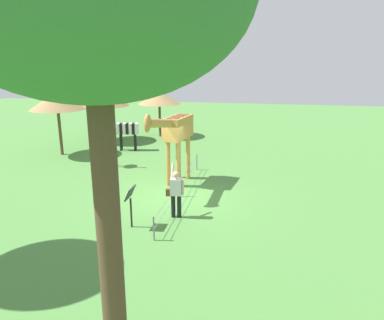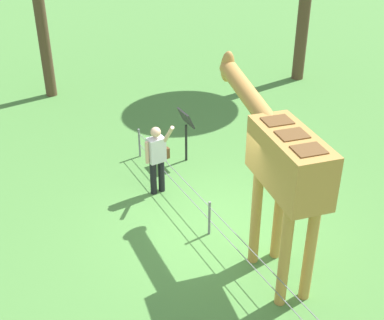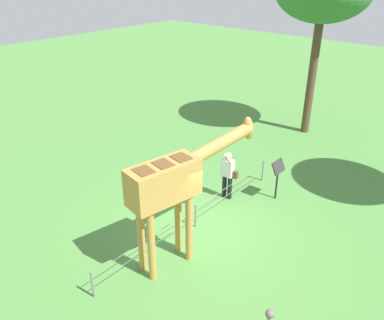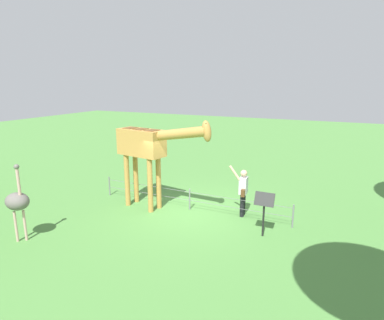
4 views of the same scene
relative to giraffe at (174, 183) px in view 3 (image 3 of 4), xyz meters
name	(u,v)px [view 3 (image 3 of 4)]	position (x,y,z in m)	size (l,w,h in m)	color
ground_plane	(200,229)	(1.33, 0.32, -2.21)	(60.00, 60.00, 0.00)	#4C843D
giraffe	(174,183)	(0.00, 0.00, 0.00)	(3.73, 1.10, 3.30)	#BC8942
visitor	(228,172)	(3.16, 0.76, -1.31)	(0.59, 0.58, 1.74)	black
info_sign	(278,172)	(4.14, -0.43, -1.26)	(0.56, 0.21, 1.32)	black
wire_fence	(196,215)	(1.33, 0.50, -1.80)	(7.05, 0.05, 0.75)	slate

